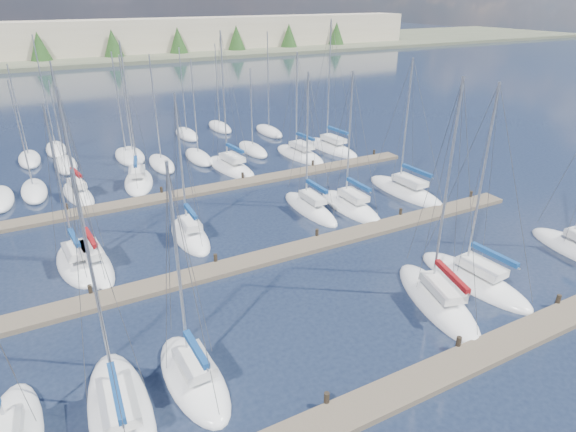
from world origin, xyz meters
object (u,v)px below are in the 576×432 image
sailboat_k (310,208)px  sailboat_d (437,300)px  sailboat_o (139,181)px  sailboat_b (121,415)px  sailboat_n (78,194)px  sailboat_h (78,264)px  sailboat_m (405,191)px  sailboat_r (331,148)px  sailboat_p (231,167)px  sailboat_q (300,155)px  sailboat_l (350,206)px  sailboat_c (194,377)px  sailboat_i (93,263)px  sailboat_j (190,236)px  sailboat_e (474,280)px

sailboat_k → sailboat_d: bearing=-91.0°
sailboat_o → sailboat_b: 29.30m
sailboat_n → sailboat_o: size_ratio=0.91×
sailboat_k → sailboat_d: size_ratio=0.88×
sailboat_h → sailboat_b: 14.60m
sailboat_n → sailboat_b: (-1.44, -27.74, -0.03)m
sailboat_b → sailboat_m: bearing=29.3°
sailboat_r → sailboat_b: 41.49m
sailboat_p → sailboat_k: sailboat_p is taller
sailboat_q → sailboat_m: bearing=-82.6°
sailboat_k → sailboat_r: 17.91m
sailboat_l → sailboat_c: (-18.18, -13.15, 0.00)m
sailboat_p → sailboat_k: 13.18m
sailboat_c → sailboat_i: bearing=99.1°
sailboat_l → sailboat_q: 15.04m
sailboat_k → sailboat_j: bearing=179.9°
sailboat_j → sailboat_c: bearing=-105.8°
sailboat_c → sailboat_r: size_ratio=0.77×
sailboat_c → sailboat_i: (-2.67, 13.55, 0.01)m
sailboat_d → sailboat_i: size_ratio=1.10×
sailboat_e → sailboat_k: bearing=99.3°
sailboat_r → sailboat_k: bearing=-133.5°
sailboat_p → sailboat_b: bearing=-127.3°
sailboat_l → sailboat_o: sailboat_o is taller
sailboat_k → sailboat_j: size_ratio=1.05×
sailboat_j → sailboat_r: (21.66, 14.11, 0.00)m
sailboat_n → sailboat_c: bearing=-94.9°
sailboat_k → sailboat_m: size_ratio=0.96×
sailboat_e → sailboat_r: bearing=70.8°
sailboat_j → sailboat_r: 25.85m
sailboat_c → sailboat_r: sailboat_r is taller
sailboat_b → sailboat_k: bearing=41.7°
sailboat_n → sailboat_q: bearing=-7.4°
sailboat_q → sailboat_e: bearing=-101.5°
sailboat_m → sailboat_o: (-21.17, 14.11, 0.02)m
sailboat_p → sailboat_l: sailboat_p is taller
sailboat_h → sailboat_i: 0.98m
sailboat_q → sailboat_d: bearing=-108.5°
sailboat_r → sailboat_h: bearing=-159.0°
sailboat_m → sailboat_b: bearing=-156.2°
sailboat_m → sailboat_q: 14.53m
sailboat_n → sailboat_j: 14.27m
sailboat_q → sailboat_i: size_ratio=0.95×
sailboat_h → sailboat_k: bearing=-3.1°
sailboat_p → sailboat_j: sailboat_p is taller
sailboat_h → sailboat_b: size_ratio=0.97×
sailboat_l → sailboat_o: 20.70m
sailboat_h → sailboat_d: (18.35, -14.64, 0.00)m
sailboat_h → sailboat_j: 7.97m
sailboat_k → sailboat_o: 17.57m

